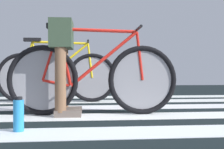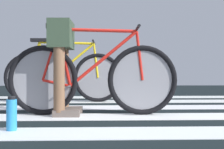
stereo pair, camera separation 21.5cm
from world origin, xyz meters
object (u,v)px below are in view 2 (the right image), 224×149
(cyclist_1_of_2, at_px, (62,54))
(water_bottle, at_px, (12,114))
(bicycle_2_of_2, at_px, (63,76))
(bicycle_1_of_2, at_px, (92,77))

(cyclist_1_of_2, bearing_deg, water_bottle, -106.91)
(bicycle_2_of_2, bearing_deg, cyclist_1_of_2, -81.85)
(bicycle_1_of_2, height_order, water_bottle, bicycle_1_of_2)
(bicycle_1_of_2, xyz_separation_m, cyclist_1_of_2, (-0.31, 0.01, 0.24))
(bicycle_1_of_2, bearing_deg, cyclist_1_of_2, -180.00)
(bicycle_1_of_2, relative_size, bicycle_2_of_2, 1.00)
(cyclist_1_of_2, relative_size, water_bottle, 3.70)
(bicycle_1_of_2, bearing_deg, bicycle_2_of_2, 111.17)
(cyclist_1_of_2, xyz_separation_m, water_bottle, (-0.27, -0.81, -0.50))
(cyclist_1_of_2, height_order, water_bottle, cyclist_1_of_2)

